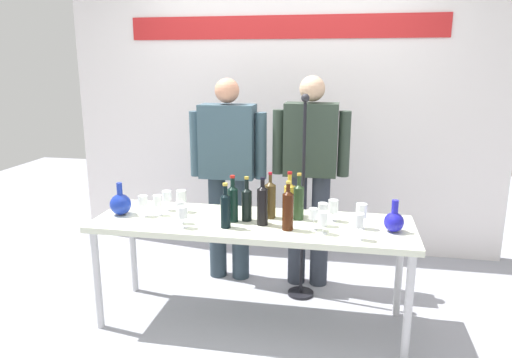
{
  "coord_description": "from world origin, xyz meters",
  "views": [
    {
      "loc": [
        0.59,
        -2.94,
        1.76
      ],
      "look_at": [
        0.0,
        0.15,
        0.98
      ],
      "focal_mm": 33.54,
      "sensor_mm": 36.0,
      "label": 1
    }
  ],
  "objects_px": {
    "presenter_right": "(310,170)",
    "wine_bottle_1": "(289,197)",
    "decanter_blue_right": "(394,221)",
    "wine_bottle_3": "(233,202)",
    "wine_glass_left_0": "(167,196)",
    "wine_glass_right_4": "(333,207)",
    "presenter_left": "(228,167)",
    "wine_bottle_4": "(288,209)",
    "wine_bottle_5": "(226,209)",
    "wine_glass_left_3": "(143,201)",
    "wine_glass_right_0": "(361,211)",
    "wine_glass_left_5": "(183,213)",
    "wine_glass_right_1": "(359,221)",
    "wine_glass_left_4": "(157,201)",
    "wine_glass_left_2": "(180,208)",
    "wine_glass_left_1": "(181,197)",
    "microphone_stand": "(302,232)",
    "wine_glass_right_3": "(323,219)",
    "wine_glass_right_2": "(314,214)",
    "wine_bottle_0": "(270,199)",
    "wine_glass_right_5": "(323,210)",
    "decanter_blue_left": "(121,204)",
    "wine_bottle_2": "(263,204)",
    "wine_bottle_6": "(299,200)",
    "display_table": "(252,230)"
  },
  "relations": [
    {
      "from": "presenter_left",
      "to": "wine_glass_right_1",
      "type": "bearing_deg",
      "value": -41.08
    },
    {
      "from": "wine_bottle_4",
      "to": "wine_bottle_5",
      "type": "relative_size",
      "value": 1.08
    },
    {
      "from": "decanter_blue_right",
      "to": "wine_bottle_1",
      "type": "bearing_deg",
      "value": 162.69
    },
    {
      "from": "wine_glass_left_5",
      "to": "wine_glass_right_1",
      "type": "distance_m",
      "value": 1.09
    },
    {
      "from": "wine_bottle_0",
      "to": "microphone_stand",
      "type": "distance_m",
      "value": 0.53
    },
    {
      "from": "wine_glass_left_3",
      "to": "wine_glass_right_0",
      "type": "distance_m",
      "value": 1.45
    },
    {
      "from": "wine_bottle_4",
      "to": "wine_glass_left_4",
      "type": "relative_size",
      "value": 2.22
    },
    {
      "from": "wine_bottle_5",
      "to": "wine_glass_left_0",
      "type": "xyz_separation_m",
      "value": [
        -0.5,
        0.28,
        -0.02
      ]
    },
    {
      "from": "wine_bottle_1",
      "to": "wine_bottle_3",
      "type": "bearing_deg",
      "value": -149.38
    },
    {
      "from": "presenter_right",
      "to": "wine_glass_left_0",
      "type": "relative_size",
      "value": 11.76
    },
    {
      "from": "wine_glass_left_2",
      "to": "wine_bottle_3",
      "type": "bearing_deg",
      "value": 16.27
    },
    {
      "from": "presenter_right",
      "to": "wine_glass_left_4",
      "type": "distance_m",
      "value": 1.19
    },
    {
      "from": "wine_bottle_5",
      "to": "wine_bottle_6",
      "type": "height_order",
      "value": "wine_bottle_6"
    },
    {
      "from": "wine_bottle_1",
      "to": "wine_glass_right_5",
      "type": "relative_size",
      "value": 2.01
    },
    {
      "from": "presenter_left",
      "to": "wine_glass_right_4",
      "type": "bearing_deg",
      "value": -33.43
    },
    {
      "from": "wine_glass_right_1",
      "to": "microphone_stand",
      "type": "bearing_deg",
      "value": 120.44
    },
    {
      "from": "decanter_blue_right",
      "to": "wine_glass_right_0",
      "type": "bearing_deg",
      "value": 173.7
    },
    {
      "from": "decanter_blue_right",
      "to": "wine_glass_left_4",
      "type": "relative_size",
      "value": 1.43
    },
    {
      "from": "wine_glass_left_4",
      "to": "wine_glass_right_3",
      "type": "relative_size",
      "value": 1.01
    },
    {
      "from": "wine_glass_left_1",
      "to": "wine_glass_left_3",
      "type": "bearing_deg",
      "value": -146.03
    },
    {
      "from": "presenter_left",
      "to": "wine_bottle_4",
      "type": "distance_m",
      "value": 0.98
    },
    {
      "from": "decanter_blue_left",
      "to": "wine_bottle_2",
      "type": "relative_size",
      "value": 0.72
    },
    {
      "from": "presenter_right",
      "to": "wine_bottle_1",
      "type": "distance_m",
      "value": 0.51
    },
    {
      "from": "wine_bottle_5",
      "to": "wine_glass_left_1",
      "type": "xyz_separation_m",
      "value": [
        -0.39,
        0.26,
        -0.02
      ]
    },
    {
      "from": "wine_glass_left_0",
      "to": "wine_glass_right_4",
      "type": "bearing_deg",
      "value": -0.95
    },
    {
      "from": "presenter_left",
      "to": "wine_bottle_3",
      "type": "bearing_deg",
      "value": -73.58
    },
    {
      "from": "wine_bottle_3",
      "to": "wine_glass_right_3",
      "type": "bearing_deg",
      "value": -11.81
    },
    {
      "from": "presenter_left",
      "to": "wine_glass_right_5",
      "type": "xyz_separation_m",
      "value": [
        0.79,
        -0.67,
        -0.1
      ]
    },
    {
      "from": "wine_glass_right_2",
      "to": "wine_glass_right_4",
      "type": "distance_m",
      "value": 0.22
    },
    {
      "from": "presenter_left",
      "to": "wine_glass_right_1",
      "type": "distance_m",
      "value": 1.34
    },
    {
      "from": "presenter_left",
      "to": "wine_bottle_6",
      "type": "relative_size",
      "value": 5.17
    },
    {
      "from": "wine_bottle_4",
      "to": "wine_bottle_2",
      "type": "bearing_deg",
      "value": 159.83
    },
    {
      "from": "presenter_left",
      "to": "wine_bottle_4",
      "type": "xyz_separation_m",
      "value": [
        0.58,
        -0.79,
        -0.07
      ]
    },
    {
      "from": "wine_glass_left_1",
      "to": "microphone_stand",
      "type": "relative_size",
      "value": 0.1
    },
    {
      "from": "wine_glass_left_5",
      "to": "microphone_stand",
      "type": "height_order",
      "value": "microphone_stand"
    },
    {
      "from": "wine_glass_right_3",
      "to": "wine_bottle_5",
      "type": "bearing_deg",
      "value": -179.84
    },
    {
      "from": "wine_bottle_5",
      "to": "wine_glass_right_5",
      "type": "bearing_deg",
      "value": 14.26
    },
    {
      "from": "decanter_blue_left",
      "to": "wine_bottle_6",
      "type": "bearing_deg",
      "value": 6.16
    },
    {
      "from": "wine_bottle_5",
      "to": "wine_bottle_6",
      "type": "xyz_separation_m",
      "value": [
        0.44,
        0.25,
        0.01
      ]
    },
    {
      "from": "wine_glass_right_3",
      "to": "wine_glass_right_0",
      "type": "bearing_deg",
      "value": 31.42
    },
    {
      "from": "presenter_right",
      "to": "wine_glass_left_0",
      "type": "height_order",
      "value": "presenter_right"
    },
    {
      "from": "wine_bottle_4",
      "to": "wine_glass_right_2",
      "type": "xyz_separation_m",
      "value": [
        0.16,
        0.03,
        -0.04
      ]
    },
    {
      "from": "wine_glass_left_0",
      "to": "wine_glass_right_5",
      "type": "bearing_deg",
      "value": -6.4
    },
    {
      "from": "wine_bottle_2",
      "to": "wine_glass_right_0",
      "type": "height_order",
      "value": "wine_bottle_2"
    },
    {
      "from": "wine_glass_right_0",
      "to": "wine_glass_left_5",
      "type": "bearing_deg",
      "value": -169.81
    },
    {
      "from": "decanter_blue_right",
      "to": "wine_bottle_3",
      "type": "relative_size",
      "value": 0.65
    },
    {
      "from": "display_table",
      "to": "wine_glass_left_0",
      "type": "distance_m",
      "value": 0.67
    },
    {
      "from": "presenter_right",
      "to": "wine_glass_right_2",
      "type": "distance_m",
      "value": 0.77
    },
    {
      "from": "wine_bottle_0",
      "to": "wine_glass_left_1",
      "type": "bearing_deg",
      "value": 178.28
    },
    {
      "from": "wine_glass_left_2",
      "to": "wine_glass_right_4",
      "type": "bearing_deg",
      "value": 13.1
    }
  ]
}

